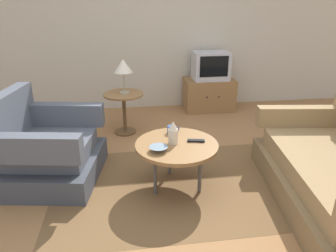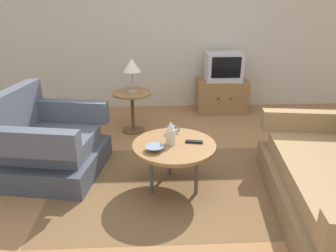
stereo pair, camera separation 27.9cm
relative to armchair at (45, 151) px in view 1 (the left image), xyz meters
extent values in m
plane|color=olive|center=(1.35, -0.38, -0.31)|extent=(16.00, 16.00, 0.00)
cube|color=#BCB29E|center=(1.35, 2.20, 1.04)|extent=(9.00, 0.12, 2.70)
cube|color=brown|center=(1.29, -0.35, -0.31)|extent=(2.41, 1.62, 0.00)
cube|color=#3E424B|center=(0.06, -0.01, -0.19)|extent=(1.07, 1.13, 0.24)
cube|color=#4C515B|center=(0.06, -0.01, 0.02)|extent=(0.89, 0.83, 0.18)
cube|color=#4C515B|center=(-0.33, 0.06, 0.35)|extent=(0.30, 1.00, 0.48)
cube|color=#4C515B|center=(-0.01, -0.43, 0.24)|extent=(0.93, 0.29, 0.25)
cube|color=#4C515B|center=(0.13, 0.41, 0.24)|extent=(0.93, 0.29, 0.25)
cube|color=brown|center=(2.65, -0.86, -0.19)|extent=(1.24, 2.01, 0.24)
cube|color=#93754C|center=(2.77, 0.01, 0.22)|extent=(1.01, 0.27, 0.22)
cylinder|color=olive|center=(1.29, -0.35, 0.14)|extent=(0.79, 0.79, 0.04)
cylinder|color=#4C4742|center=(1.27, -0.11, -0.09)|extent=(0.04, 0.04, 0.43)
cylinder|color=#4C4742|center=(1.07, -0.46, -0.09)|extent=(0.04, 0.04, 0.43)
cylinder|color=#4C4742|center=(1.50, -0.49, -0.09)|extent=(0.04, 0.04, 0.43)
cylinder|color=olive|center=(0.81, 1.07, 0.25)|extent=(0.53, 0.53, 0.02)
cylinder|color=brown|center=(0.81, 1.07, -0.04)|extent=(0.05, 0.05, 0.54)
cylinder|color=brown|center=(0.81, 1.07, -0.30)|extent=(0.29, 0.29, 0.02)
cube|color=olive|center=(2.21, 1.86, -0.05)|extent=(0.80, 0.47, 0.52)
sphere|color=black|center=(2.12, 1.62, -0.02)|extent=(0.02, 0.02, 0.02)
sphere|color=black|center=(2.31, 1.62, -0.02)|extent=(0.02, 0.02, 0.02)
cube|color=#B7B7BC|center=(2.21, 1.85, 0.43)|extent=(0.56, 0.39, 0.44)
cube|color=black|center=(2.21, 1.65, 0.46)|extent=(0.45, 0.01, 0.32)
cylinder|color=#9E937A|center=(0.83, 1.07, 0.27)|extent=(0.13, 0.13, 0.02)
cylinder|color=#9E937A|center=(0.83, 1.07, 0.41)|extent=(0.02, 0.02, 0.26)
cone|color=beige|center=(0.83, 1.07, 0.63)|extent=(0.24, 0.24, 0.17)
cylinder|color=beige|center=(1.26, -0.35, 0.23)|extent=(0.09, 0.09, 0.14)
cone|color=beige|center=(1.26, -0.35, 0.35)|extent=(0.08, 0.08, 0.08)
cylinder|color=#335184|center=(1.28, -0.10, 0.20)|extent=(0.09, 0.09, 0.08)
torus|color=#335184|center=(1.34, -0.10, 0.20)|extent=(0.05, 0.01, 0.05)
cone|color=slate|center=(1.11, -0.48, 0.18)|extent=(0.17, 0.17, 0.04)
cube|color=black|center=(1.49, -0.34, 0.17)|extent=(0.17, 0.07, 0.02)
camera|label=1|loc=(0.83, -3.01, 1.46)|focal=33.68mm
camera|label=2|loc=(1.11, -3.04, 1.46)|focal=33.68mm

